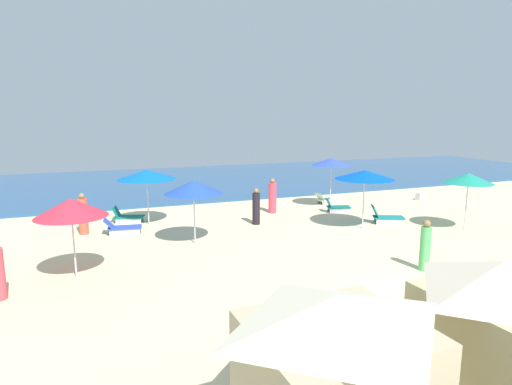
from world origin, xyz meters
name	(u,v)px	position (x,y,z in m)	size (l,w,h in m)	color
ground_plane	(439,306)	(0.00, 0.00, 0.00)	(60.00, 60.00, 0.00)	beige
ocean	(213,180)	(0.00, 22.13, 0.06)	(60.00, 15.74, 0.12)	#285383
cabana_1	(497,338)	(-2.22, -3.39, 1.34)	(2.22, 2.30, 2.60)	#C8B884
umbrella_0	(147,175)	(-5.88, 10.83, 2.21)	(2.50, 2.50, 2.42)	silver
lounge_chair_0_0	(122,228)	(-7.07, 9.66, 0.26)	(1.51, 0.76, 0.66)	silver
lounge_chair_0_1	(127,217)	(-6.74, 11.50, 0.26)	(1.44, 0.97, 0.72)	silver
umbrella_1	(331,162)	(3.38, 11.11, 2.37)	(2.00, 2.00, 2.57)	silver
lounge_chair_1_0	(327,199)	(3.67, 11.98, 0.23)	(1.42, 0.70, 0.66)	silver
lounge_chair_1_1	(337,207)	(3.11, 10.00, 0.26)	(1.29, 0.90, 0.69)	silver
umbrella_2	(71,208)	(-8.62, 5.22, 2.13)	(2.04, 2.04, 2.39)	silver
umbrella_3	(469,178)	(6.37, 5.27, 2.18)	(1.96, 1.96, 2.39)	silver
umbrella_4	(365,175)	(2.54, 7.01, 2.29)	(2.46, 2.46, 2.48)	silver
lounge_chair_4_0	(386,217)	(3.97, 7.32, 0.29)	(1.54, 1.16, 0.81)	silver
umbrella_5	(194,187)	(-4.59, 7.40, 2.13)	(2.15, 2.15, 2.38)	silver
beachgoer_0	(256,208)	(-1.46, 9.20, 0.75)	(0.47, 0.47, 1.60)	black
beachgoer_1	(83,215)	(-8.51, 10.18, 0.78)	(0.47, 0.47, 1.68)	#F3553E
beachgoer_3	(425,247)	(1.43, 2.13, 0.75)	(0.44, 0.44, 1.59)	#51B762
beachgoer_4	(272,197)	(0.07, 10.99, 0.79)	(0.52, 0.52, 1.70)	#F64158
cooler_box_0	(420,196)	(9.09, 10.93, 0.22)	(0.46, 0.34, 0.43)	white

